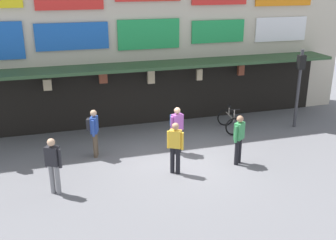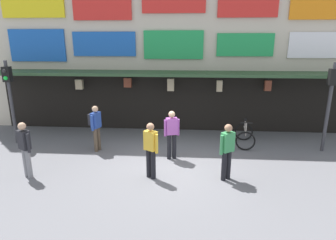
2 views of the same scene
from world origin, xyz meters
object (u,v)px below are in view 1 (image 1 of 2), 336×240
pedestrian_in_white (53,163)px  pedestrian_in_red (177,127)px  pedestrian_in_blue (175,145)px  traffic_light_far (300,76)px  pedestrian_in_green (239,137)px  pedestrian_in_purple (94,130)px  bicycle_parked (230,121)px

pedestrian_in_white → pedestrian_in_red: 4.47m
pedestrian_in_blue → traffic_light_far: bearing=23.1°
pedestrian_in_green → traffic_light_far: bearing=33.4°
traffic_light_far → pedestrian_in_purple: (-8.23, -0.57, -1.16)m
pedestrian_in_green → pedestrian_in_purple: (-4.44, 1.93, 0.04)m
traffic_light_far → pedestrian_in_green: (-3.80, -2.50, -1.19)m
pedestrian_in_white → pedestrian_in_blue: same height
traffic_light_far → bicycle_parked: (-2.75, 0.37, -1.75)m
pedestrian_in_red → pedestrian_in_purple: bearing=169.3°
pedestrian_in_purple → pedestrian_in_white: bearing=-122.2°
pedestrian_in_purple → traffic_light_far: bearing=4.0°
bicycle_parked → pedestrian_in_blue: (-3.23, -2.92, 0.55)m
pedestrian_in_purple → pedestrian_in_red: size_ratio=1.00×
pedestrian_in_red → pedestrian_in_blue: bearing=-109.4°
bicycle_parked → pedestrian_in_purple: (-5.49, -0.94, 0.59)m
pedestrian_in_white → pedestrian_in_red: (4.15, 1.67, 0.04)m
traffic_light_far → pedestrian_in_red: 5.69m
bicycle_parked → pedestrian_in_white: bearing=-155.5°
pedestrian_in_green → pedestrian_in_purple: same height
pedestrian_in_green → bicycle_parked: bearing=69.9°
traffic_light_far → pedestrian_in_white: traffic_light_far is taller
pedestrian_in_blue → pedestrian_in_purple: same height
pedestrian_in_blue → pedestrian_in_red: size_ratio=1.00×
pedestrian_in_green → pedestrian_in_red: size_ratio=1.00×
pedestrian_in_white → pedestrian_in_green: bearing=2.6°
traffic_light_far → pedestrian_in_purple: 8.33m
pedestrian_in_blue → pedestrian_in_white: bearing=-176.7°
pedestrian_in_purple → pedestrian_in_blue: bearing=-41.2°
pedestrian_in_red → pedestrian_in_green: bearing=-40.2°
pedestrian_in_white → bicycle_parked: bearing=24.5°
pedestrian_in_green → pedestrian_in_purple: bearing=156.5°
pedestrian_in_white → pedestrian_in_blue: bearing=3.3°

